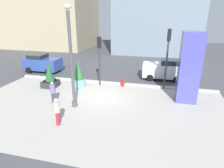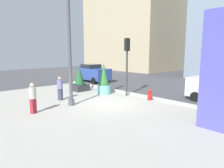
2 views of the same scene
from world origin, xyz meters
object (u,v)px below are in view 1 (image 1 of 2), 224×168
Objects in this scene: potted_plant_by_pillar at (50,77)px; pedestrian_on_sidewalk at (57,110)px; lamp_post at (71,61)px; fire_hydrant at (123,82)px; traffic_light_corner at (99,53)px; pedestrian_crossing at (53,92)px; car_curb_west at (42,63)px; traffic_light_far_side at (168,50)px; art_pillar_blue at (189,68)px; potted_plant_mid_plaza at (79,75)px; car_passing_lane at (164,69)px.

potted_plant_by_pillar is 6.45m from pedestrian_on_sidewalk.
lamp_post is at bearing 90.97° from pedestrian_on_sidewalk.
traffic_light_corner is (-2.02, -0.10, 2.48)m from fire_hydrant.
fire_hydrant is at bearing 47.18° from pedestrian_crossing.
traffic_light_corner is 1.10× the size of car_curb_west.
traffic_light_far_side reaches higher than fire_hydrant.
traffic_light_corner is (4.04, 1.48, 1.96)m from potted_plant_by_pillar.
traffic_light_corner is 2.63× the size of pedestrian_crossing.
potted_plant_by_pillar reaches higher than pedestrian_on_sidewalk.
art_pillar_blue is at bearing -55.34° from traffic_light_far_side.
pedestrian_on_sidewalk is (1.25, -5.99, -0.14)m from potted_plant_mid_plaza.
traffic_light_far_side is 13.26m from car_curb_west.
car_passing_lane is at bearing 58.76° from pedestrian_on_sidewalk.
traffic_light_corner is 7.09m from pedestrian_on_sidewalk.
traffic_light_corner is at bearing 86.63° from pedestrian_on_sidewalk.
potted_plant_mid_plaza is (-1.21, 3.66, -2.11)m from lamp_post.
lamp_post is at bearing -71.64° from potted_plant_mid_plaza.
lamp_post is 9.80m from car_passing_lane.
pedestrian_crossing is (-4.10, -4.42, 0.51)m from fire_hydrant.
potted_plant_by_pillar is 10.56m from car_passing_lane.
potted_plant_by_pillar is (-3.60, 3.00, -2.27)m from lamp_post.
car_passing_lane is (5.54, 2.98, -1.87)m from traffic_light_corner.
art_pillar_blue is 9.15m from pedestrian_on_sidewalk.
traffic_light_far_side is (-1.45, 2.10, 0.84)m from art_pillar_blue.
traffic_light_far_side is at bearing -90.02° from car_passing_lane.
fire_hydrant is 7.33m from pedestrian_on_sidewalk.
pedestrian_crossing is (-0.43, -3.51, -0.16)m from potted_plant_mid_plaza.
pedestrian_on_sidewalk is (-5.93, -7.28, -2.38)m from traffic_light_far_side.
car_curb_west is at bearing 149.08° from potted_plant_mid_plaza.
potted_plant_mid_plaza is at bearing 108.36° from lamp_post.
lamp_post is at bearing -140.38° from traffic_light_far_side.
traffic_light_corner is at bearing 64.28° from pedestrian_crossing.
potted_plant_mid_plaza is 3.18× the size of fire_hydrant.
fire_hydrant is at bearing -14.90° from car_curb_west.
pedestrian_crossing is (-1.64, 0.15, -2.27)m from lamp_post.
potted_plant_mid_plaza reaches higher than potted_plant_by_pillar.
pedestrian_on_sidewalk is at bearing -93.37° from traffic_light_corner.
car_curb_west reaches higher than pedestrian_crossing.
lamp_post is 10.12m from car_curb_west.
potted_plant_by_pillar is at bearing -168.50° from traffic_light_far_side.
potted_plant_mid_plaza is 6.63m from car_curb_west.
traffic_light_far_side is at bearing 50.79° from pedestrian_on_sidewalk.
car_passing_lane is at bearing 43.80° from pedestrian_crossing.
art_pillar_blue reaches higher than car_passing_lane.
lamp_post is at bearing -128.71° from car_passing_lane.
art_pillar_blue is at bearing -72.54° from car_passing_lane.
fire_hydrant is 0.20× the size of car_curb_west.
fire_hydrant is 0.15× the size of traffic_light_far_side.
traffic_light_corner reaches higher than pedestrian_on_sidewalk.
lamp_post is 8.64× the size of fire_hydrant.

